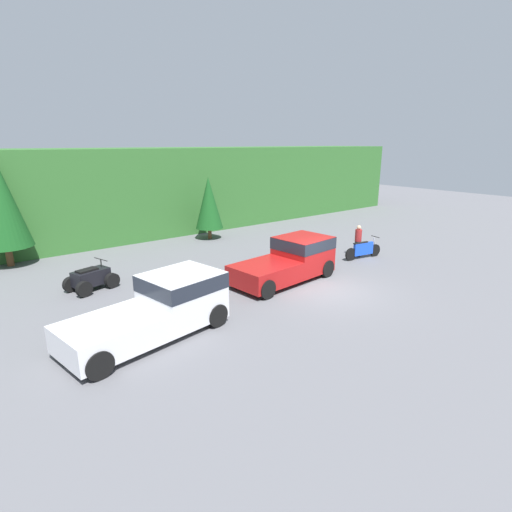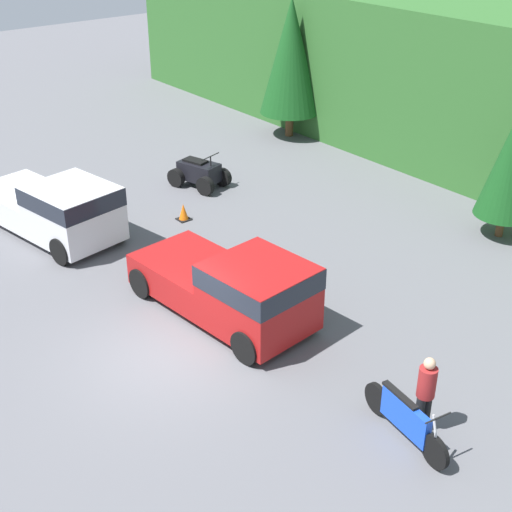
% 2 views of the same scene
% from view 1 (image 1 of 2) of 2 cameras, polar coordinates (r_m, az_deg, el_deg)
% --- Properties ---
extents(ground_plane, '(80.00, 80.00, 0.00)m').
position_cam_1_polar(ground_plane, '(17.44, 10.12, -4.86)').
color(ground_plane, '#5B5B60').
extents(hillside_backdrop, '(44.00, 6.00, 5.75)m').
position_cam_1_polar(hillside_backdrop, '(29.58, -13.63, 9.20)').
color(hillside_backdrop, '#2D6028').
rests_on(hillside_backdrop, ground_plane).
extents(tree_left, '(2.49, 2.49, 5.66)m').
position_cam_1_polar(tree_left, '(23.49, -32.75, 6.61)').
color(tree_left, brown).
rests_on(tree_left, ground_plane).
extents(tree_mid_left, '(1.77, 1.77, 4.02)m').
position_cam_1_polar(tree_mid_left, '(26.07, -6.76, 7.54)').
color(tree_mid_left, brown).
rests_on(tree_mid_left, ground_plane).
extents(pickup_truck_red, '(5.23, 2.64, 1.87)m').
position_cam_1_polar(pickup_truck_red, '(18.39, 5.03, -0.36)').
color(pickup_truck_red, maroon).
rests_on(pickup_truck_red, ground_plane).
extents(pickup_truck_second, '(5.61, 3.03, 1.87)m').
position_cam_1_polar(pickup_truck_second, '(13.51, -13.42, -6.89)').
color(pickup_truck_second, silver).
rests_on(pickup_truck_second, ground_plane).
extents(dirt_bike, '(2.42, 0.69, 1.14)m').
position_cam_1_polar(dirt_bike, '(22.49, 15.07, 0.85)').
color(dirt_bike, black).
rests_on(dirt_bike, ground_plane).
extents(quad_atv, '(2.24, 1.70, 1.25)m').
position_cam_1_polar(quad_atv, '(18.49, -22.47, -3.02)').
color(quad_atv, black).
rests_on(quad_atv, ground_plane).
extents(rider_person, '(0.38, 0.39, 1.76)m').
position_cam_1_polar(rider_person, '(22.69, 14.38, 2.28)').
color(rider_person, black).
rests_on(rider_person, ground_plane).
extents(traffic_cone, '(0.42, 0.42, 0.55)m').
position_cam_1_polar(traffic_cone, '(17.39, -14.24, -4.29)').
color(traffic_cone, black).
rests_on(traffic_cone, ground_plane).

